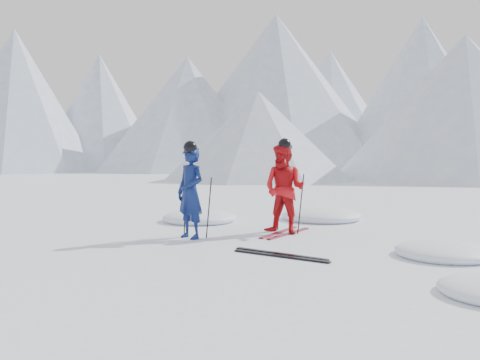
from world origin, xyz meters
The scene contains 12 objects.
ground centered at (0.00, 0.00, 0.00)m, with size 160.00×160.00×0.00m, color white.
skier_blue centered at (-2.17, -0.50, 0.89)m, with size 0.65×0.42×1.77m, color #0D1B50.
skier_red centered at (-1.06, 1.10, 0.92)m, with size 0.89×0.70×1.84m, color red.
pole_blue_left centered at (-2.47, -0.35, 0.59)m, with size 0.02×0.02×1.18m, color black.
pole_blue_right centered at (-1.92, -0.25, 0.59)m, with size 0.02×0.02×1.18m, color black.
pole_red_left centered at (-1.36, 1.35, 0.61)m, with size 0.02×0.02×1.22m, color black.
pole_red_right centered at (-0.76, 1.25, 0.61)m, with size 0.02×0.02×1.22m, color black.
ski_worn_left centered at (-1.18, 1.10, 0.01)m, with size 0.09×1.70×0.03m, color black.
ski_worn_right centered at (-0.94, 1.10, 0.01)m, with size 0.09×1.70×0.03m, color black.
ski_loose_a centered at (0.08, -0.77, 0.01)m, with size 0.09×1.70×0.03m, color black.
ski_loose_b centered at (0.18, -0.92, 0.01)m, with size 0.09×1.70×0.03m, color black.
snow_lumps centered at (-0.89, 1.77, 0.00)m, with size 8.62×6.34×0.43m.
Camera 1 is at (4.57, -7.56, 1.64)m, focal length 38.00 mm.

